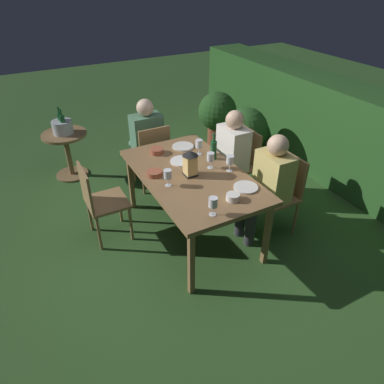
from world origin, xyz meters
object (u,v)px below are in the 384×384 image
person_in_cream (228,154)px  bowl_olives (157,151)px  wine_glass_e (168,175)px  plate_c (246,187)px  chair_side_right_a (241,161)px  chair_side_left_a (100,200)px  potted_plant_by_hedge (217,114)px  lantern_centerpiece (190,162)px  potted_plant_corner (246,132)px  ice_bucket (62,126)px  person_in_mustard (268,183)px  person_in_green (145,137)px  chair_side_right_b (281,191)px  side_table (67,148)px  dining_table (192,178)px  bowl_bread (233,197)px  wine_glass_c (230,160)px  green_bottle_on_table (214,150)px  wine_glass_a (213,203)px  chair_head_near (152,154)px  wine_glass_d (199,144)px  plate_b (183,146)px  wine_glass_b (211,158)px  bowl_salad (154,173)px  plate_a (182,161)px

person_in_cream → bowl_olives: person_in_cream is taller
wine_glass_e → plate_c: (0.38, 0.62, -0.11)m
chair_side_right_a → bowl_olives: size_ratio=5.78×
chair_side_left_a → potted_plant_by_hedge: 2.70m
lantern_centerpiece → potted_plant_corner: (-1.07, 1.45, -0.40)m
ice_bucket → chair_side_right_a: bearing=49.3°
person_in_mustard → person_in_green: size_ratio=1.00×
person_in_mustard → potted_plant_corner: size_ratio=1.37×
chair_side_right_b → side_table: chair_side_right_b is taller
dining_table → bowl_bread: (0.59, 0.10, 0.09)m
wine_glass_c → green_bottle_on_table: bearing=-177.9°
chair_side_left_a → wine_glass_a: size_ratio=5.15×
side_table → potted_plant_corner: 2.47m
chair_head_near → ice_bucket: 1.24m
wine_glass_d → plate_b: size_ratio=0.70×
chair_head_near → potted_plant_by_hedge: (-0.74, 1.42, 0.02)m
chair_side_right_b → green_bottle_on_table: bearing=-135.6°
wine_glass_a → plate_c: (-0.21, 0.49, -0.11)m
chair_side_right_a → lantern_centerpiece: (0.39, -0.90, 0.41)m
wine_glass_a → chair_head_near: bearing=174.4°
bowl_bread → potted_plant_by_hedge: 2.75m
wine_glass_d → ice_bucket: bearing=-143.3°
person_in_green → side_table: person_in_green is taller
person_in_mustard → lantern_centerpiece: bearing=-116.3°
wine_glass_c → wine_glass_d: (-0.47, -0.09, 0.00)m
chair_side_right_a → potted_plant_by_hedge: chair_side_right_a is taller
green_bottle_on_table → side_table: (-1.72, -1.24, -0.43)m
dining_table → chair_side_right_b: size_ratio=1.88×
bowl_olives → bowl_bread: bowl_bread is taller
wine_glass_a → dining_table: bearing=166.0°
wine_glass_b → bowl_salad: bearing=-103.0°
plate_c → person_in_cream: bearing=156.9°
bowl_bread → wine_glass_b: bearing=168.6°
potted_plant_by_hedge → ice_bucket: bearing=-92.0°
chair_side_left_a → ice_bucket: size_ratio=2.53×
person_in_cream → person_in_mustard: (0.74, 0.00, 0.00)m
side_table → lantern_centerpiece: bearing=24.4°
chair_side_left_a → person_in_cream: 1.55m
side_table → potted_plant_by_hedge: (0.08, 2.31, 0.09)m
wine_glass_e → ice_bucket: bearing=-163.5°
chair_side_right_a → chair_side_right_b: size_ratio=1.00×
wine_glass_e → ice_bucket: size_ratio=0.49×
lantern_centerpiece → bowl_salad: lantern_centerpiece is taller
person_in_mustard → plate_a: (-0.63, -0.66, 0.12)m
dining_table → lantern_centerpiece: (0.02, -0.03, 0.20)m
chair_side_left_a → wine_glass_c: size_ratio=5.15×
chair_side_left_a → ice_bucket: (-1.52, -0.03, 0.25)m
wine_glass_d → bowl_salad: bearing=-72.4°
person_in_green → wine_glass_e: 1.42m
potted_plant_by_hedge → chair_head_near: bearing=-62.4°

